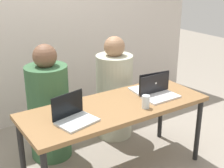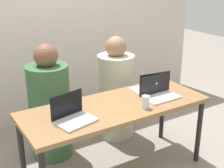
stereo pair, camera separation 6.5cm
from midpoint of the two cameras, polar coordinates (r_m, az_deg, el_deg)
back_wall at (r=3.97m, az=-10.96°, el=11.15°), size 4.50×0.10×2.49m
desk at (r=2.83m, az=1.36°, el=-5.08°), size 1.71×0.66×0.71m
person_on_left at (r=3.22m, az=-10.74°, el=-4.35°), size 0.51×0.51×1.20m
person_on_right at (r=3.55m, az=1.21°, el=-1.69°), size 0.50×0.50×1.18m
laptop_back_right at (r=3.11m, az=7.67°, el=-0.55°), size 0.36×0.27×0.21m
laptop_front_right at (r=2.98m, az=9.20°, el=-1.61°), size 0.34×0.24×0.20m
laptop_front_left at (r=2.52m, az=-6.47°, el=-5.72°), size 0.35×0.29×0.22m
water_glass_right at (r=2.74m, az=6.82°, el=-3.46°), size 0.07×0.07×0.12m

